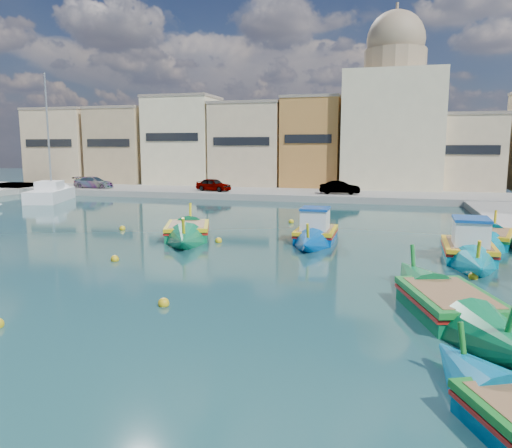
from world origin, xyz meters
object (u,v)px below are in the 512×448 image
at_px(luzzu_cyan_mid, 489,240).
at_px(luzzu_blue_south, 450,307).
at_px(yacht_north, 57,194).
at_px(luzzu_turquoise_cabin, 468,251).
at_px(church_block, 393,114).
at_px(luzzu_blue_cabin, 316,235).
at_px(luzzu_green, 188,233).

xyz_separation_m(luzzu_cyan_mid, luzzu_blue_south, (-3.13, -12.06, 0.01)).
xyz_separation_m(luzzu_cyan_mid, yacht_north, (-35.80, 13.76, 0.22)).
distance_m(luzzu_turquoise_cabin, luzzu_blue_south, 8.58).
xyz_separation_m(church_block, yacht_north, (-30.80, -15.23, -7.92)).
relative_size(church_block, luzzu_blue_south, 2.03).
xyz_separation_m(luzzu_blue_cabin, luzzu_blue_south, (5.57, -10.79, -0.07)).
bearing_deg(yacht_north, luzzu_cyan_mid, -21.02).
xyz_separation_m(luzzu_blue_cabin, luzzu_green, (-6.99, -0.87, -0.05)).
xyz_separation_m(church_block, luzzu_cyan_mid, (5.00, -28.99, -8.14)).
height_order(luzzu_blue_cabin, yacht_north, yacht_north).
distance_m(church_block, yacht_north, 35.26).
bearing_deg(luzzu_turquoise_cabin, yacht_north, 153.12).
bearing_deg(luzzu_green, yacht_north, 141.67).
distance_m(luzzu_blue_cabin, luzzu_blue_south, 12.14).
bearing_deg(luzzu_blue_cabin, luzzu_turquoise_cabin, -18.15).
xyz_separation_m(luzzu_turquoise_cabin, luzzu_cyan_mid, (1.48, 3.64, -0.09)).
bearing_deg(luzzu_cyan_mid, church_block, 99.79).
height_order(church_block, luzzu_green, church_block).
bearing_deg(yacht_north, luzzu_turquoise_cabin, -26.88).
bearing_deg(luzzu_cyan_mid, luzzu_blue_cabin, -171.68).
xyz_separation_m(luzzu_turquoise_cabin, luzzu_blue_south, (-1.65, -8.42, -0.08)).
height_order(church_block, luzzu_blue_south, church_block).
distance_m(luzzu_cyan_mid, luzzu_green, 15.83).
relative_size(luzzu_cyan_mid, yacht_north, 0.71).
bearing_deg(church_block, luzzu_green, -108.95).
bearing_deg(luzzu_blue_south, luzzu_green, 141.69).
height_order(luzzu_blue_cabin, luzzu_cyan_mid, luzzu_blue_cabin).
distance_m(luzzu_turquoise_cabin, yacht_north, 38.48).
bearing_deg(luzzu_green, church_block, 71.05).
bearing_deg(yacht_north, church_block, 26.31).
bearing_deg(luzzu_blue_cabin, luzzu_green, -172.93).
bearing_deg(luzzu_blue_cabin, yacht_north, 150.98).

